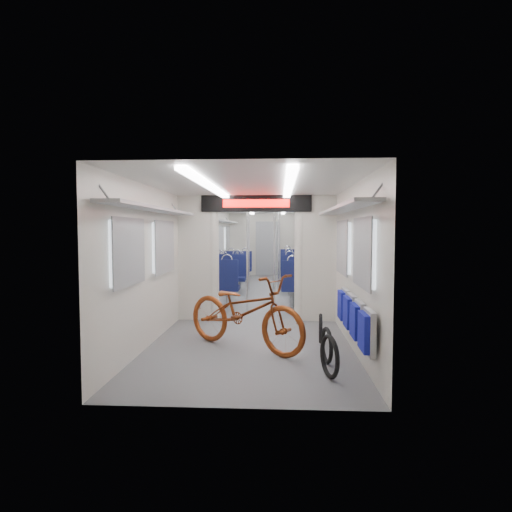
% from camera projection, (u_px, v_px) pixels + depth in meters
% --- Properties ---
extents(carriage, '(12.00, 12.02, 2.31)m').
position_uv_depth(carriage, '(261.00, 238.00, 9.61)').
color(carriage, '#515456').
rests_on(carriage, ground).
extents(bicycle, '(2.07, 1.76, 1.07)m').
position_uv_depth(bicycle, '(244.00, 311.00, 5.98)').
color(bicycle, maroon).
rests_on(bicycle, ground).
extents(flip_bench, '(0.12, 2.07, 0.47)m').
position_uv_depth(flip_bench, '(353.00, 316.00, 5.37)').
color(flip_bench, gray).
rests_on(flip_bench, carriage).
extents(bike_hoop_a, '(0.18, 0.49, 0.50)m').
position_uv_depth(bike_hoop_a, '(330.00, 359.00, 4.79)').
color(bike_hoop_a, black).
rests_on(bike_hoop_a, ground).
extents(bike_hoop_b, '(0.12, 0.46, 0.46)m').
position_uv_depth(bike_hoop_b, '(327.00, 347.00, 5.32)').
color(bike_hoop_b, black).
rests_on(bike_hoop_b, ground).
extents(bike_hoop_c, '(0.09, 0.44, 0.44)m').
position_uv_depth(bike_hoop_c, '(321.00, 330.00, 6.29)').
color(bike_hoop_c, black).
rests_on(bike_hoop_c, ground).
extents(seat_bay_near_left, '(0.95, 2.26, 1.16)m').
position_uv_depth(seat_bay_near_left, '(223.00, 276.00, 10.28)').
color(seat_bay_near_left, '#0D113B').
rests_on(seat_bay_near_left, ground).
extents(seat_bay_near_right, '(0.94, 2.20, 1.14)m').
position_uv_depth(seat_bay_near_right, '(301.00, 277.00, 10.17)').
color(seat_bay_near_right, '#0D113B').
rests_on(seat_bay_near_right, ground).
extents(seat_bay_far_left, '(0.91, 2.08, 1.10)m').
position_uv_depth(seat_bay_far_left, '(235.00, 267.00, 13.10)').
color(seat_bay_far_left, '#0D113B').
rests_on(seat_bay_far_left, ground).
extents(seat_bay_far_right, '(0.95, 2.24, 1.15)m').
position_uv_depth(seat_bay_far_right, '(296.00, 265.00, 13.45)').
color(seat_bay_far_right, '#0D113B').
rests_on(seat_bay_far_right, ground).
extents(stanchion_near_left, '(0.04, 0.04, 2.30)m').
position_uv_depth(stanchion_near_left, '(247.00, 256.00, 8.72)').
color(stanchion_near_left, silver).
rests_on(stanchion_near_left, ground).
extents(stanchion_near_right, '(0.04, 0.04, 2.30)m').
position_uv_depth(stanchion_near_right, '(274.00, 257.00, 8.37)').
color(stanchion_near_right, silver).
rests_on(stanchion_near_right, ground).
extents(stanchion_far_left, '(0.04, 0.04, 2.30)m').
position_uv_depth(stanchion_far_left, '(249.00, 249.00, 11.81)').
color(stanchion_far_left, silver).
rests_on(stanchion_far_left, ground).
extents(stanchion_far_right, '(0.04, 0.04, 2.30)m').
position_uv_depth(stanchion_far_right, '(279.00, 250.00, 11.39)').
color(stanchion_far_right, silver).
rests_on(stanchion_far_right, ground).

